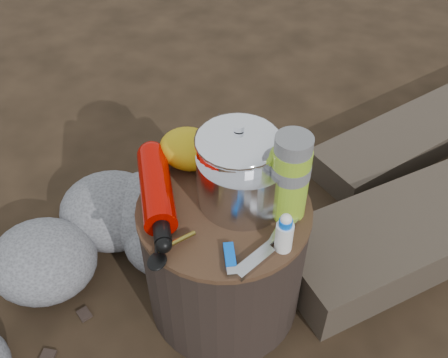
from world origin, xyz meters
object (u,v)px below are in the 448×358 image
(stump, at_px, (224,257))
(travel_mug, at_px, (293,170))
(fuel_bottle, at_px, (156,188))
(thermos, at_px, (290,177))
(camping_pot, at_px, (238,163))

(stump, relative_size, travel_mug, 3.54)
(fuel_bottle, xyz_separation_m, thermos, (0.31, 0.05, 0.07))
(stump, distance_m, thermos, 0.34)
(fuel_bottle, xyz_separation_m, travel_mug, (0.30, 0.13, 0.02))
(fuel_bottle, height_order, travel_mug, travel_mug)
(thermos, bearing_deg, stump, -168.43)
(fuel_bottle, distance_m, thermos, 0.32)
(thermos, relative_size, travel_mug, 1.85)
(stump, height_order, fuel_bottle, fuel_bottle)
(stump, xyz_separation_m, fuel_bottle, (-0.16, -0.02, 0.23))
(stump, relative_size, fuel_bottle, 1.33)
(thermos, distance_m, travel_mug, 0.09)
(camping_pot, distance_m, thermos, 0.13)
(fuel_bottle, bearing_deg, camping_pot, -3.59)
(camping_pot, xyz_separation_m, travel_mug, (0.12, 0.05, -0.04))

